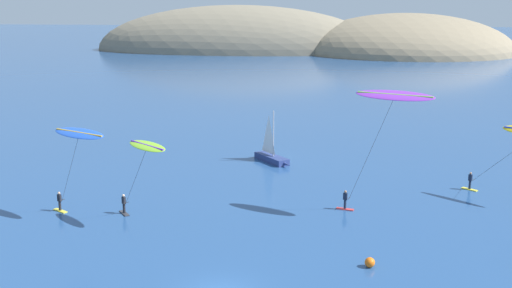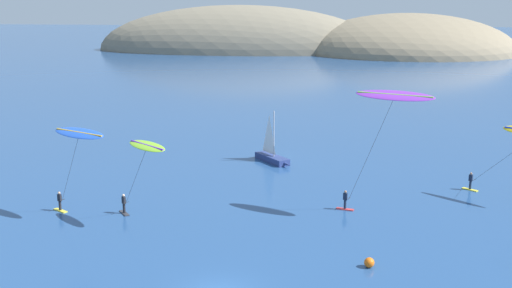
{
  "view_description": "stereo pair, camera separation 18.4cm",
  "coord_description": "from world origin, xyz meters",
  "px_view_note": "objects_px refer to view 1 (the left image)",
  "views": [
    {
      "loc": [
        5.95,
        -35.88,
        18.31
      ],
      "look_at": [
        0.52,
        16.81,
        5.52
      ],
      "focal_mm": 45.0,
      "sensor_mm": 36.0,
      "label": 1
    },
    {
      "loc": [
        6.13,
        -35.86,
        18.31
      ],
      "look_at": [
        0.52,
        16.81,
        5.52
      ],
      "focal_mm": 45.0,
      "sensor_mm": 36.0,
      "label": 2
    }
  ],
  "objects_px": {
    "kitesurfer_blue": "(77,139)",
    "marker_buoy": "(370,262)",
    "sailboat_near": "(273,157)",
    "kitesurfer_purple": "(392,102)",
    "kitesurfer_lime": "(145,153)"
  },
  "relations": [
    {
      "from": "sailboat_near",
      "to": "kitesurfer_purple",
      "type": "relative_size",
      "value": 0.54
    },
    {
      "from": "sailboat_near",
      "to": "kitesurfer_purple",
      "type": "bearing_deg",
      "value": -56.4
    },
    {
      "from": "sailboat_near",
      "to": "kitesurfer_purple",
      "type": "distance_m",
      "value": 21.17
    },
    {
      "from": "kitesurfer_lime",
      "to": "kitesurfer_blue",
      "type": "bearing_deg",
      "value": 169.82
    },
    {
      "from": "kitesurfer_blue",
      "to": "marker_buoy",
      "type": "relative_size",
      "value": 10.69
    },
    {
      "from": "sailboat_near",
      "to": "marker_buoy",
      "type": "relative_size",
      "value": 8.14
    },
    {
      "from": "kitesurfer_purple",
      "to": "kitesurfer_blue",
      "type": "xyz_separation_m",
      "value": [
        -25.0,
        -2.8,
        -2.99
      ]
    },
    {
      "from": "kitesurfer_blue",
      "to": "marker_buoy",
      "type": "height_order",
      "value": "kitesurfer_blue"
    },
    {
      "from": "marker_buoy",
      "to": "kitesurfer_purple",
      "type": "bearing_deg",
      "value": 78.85
    },
    {
      "from": "sailboat_near",
      "to": "kitesurfer_blue",
      "type": "bearing_deg",
      "value": -127.45
    },
    {
      "from": "kitesurfer_purple",
      "to": "kitesurfer_blue",
      "type": "distance_m",
      "value": 25.33
    },
    {
      "from": "kitesurfer_purple",
      "to": "kitesurfer_lime",
      "type": "bearing_deg",
      "value": -168.69
    },
    {
      "from": "kitesurfer_purple",
      "to": "kitesurfer_lime",
      "type": "xyz_separation_m",
      "value": [
        -19.21,
        -3.84,
        -3.67
      ]
    },
    {
      "from": "kitesurfer_purple",
      "to": "marker_buoy",
      "type": "xyz_separation_m",
      "value": [
        -2.04,
        -10.35,
        -9.24
      ]
    },
    {
      "from": "kitesurfer_purple",
      "to": "kitesurfer_lime",
      "type": "relative_size",
      "value": 1.55
    }
  ]
}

